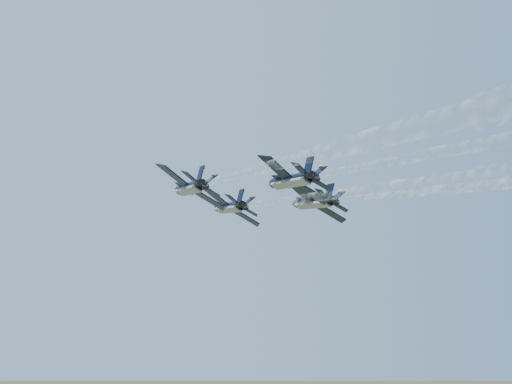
{
  "coord_description": "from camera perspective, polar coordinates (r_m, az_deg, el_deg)",
  "views": [
    {
      "loc": [
        -7.3,
        -92.39,
        86.82
      ],
      "look_at": [
        1.92,
        -1.52,
        108.96
      ],
      "focal_mm": 40.0,
      "sensor_mm": 36.0,
      "label": 1
    }
  ],
  "objects": [
    {
      "name": "jet_lead",
      "position": [
        100.91,
        -2.73,
        -1.54
      ],
      "size": [
        10.64,
        16.31,
        6.29
      ],
      "rotation": [
        0.0,
        0.53,
        0.32
      ],
      "color": "black"
    },
    {
      "name": "jet_left",
      "position": [
        87.67,
        -6.68,
        0.4
      ],
      "size": [
        10.64,
        16.31,
        6.29
      ],
      "rotation": [
        0.0,
        0.53,
        0.32
      ],
      "color": "black"
    },
    {
      "name": "jet_right",
      "position": [
        97.62,
        5.71,
        -1.07
      ],
      "size": [
        10.64,
        16.31,
        6.29
      ],
      "rotation": [
        0.0,
        0.53,
        0.32
      ],
      "color": "black"
    },
    {
      "name": "jet_slot",
      "position": [
        83.04,
        3.47,
        1.13
      ],
      "size": [
        10.64,
        16.31,
        6.29
      ],
      "rotation": [
        0.0,
        0.53,
        0.32
      ],
      "color": "black"
    },
    {
      "name": "smoke_trail_lead",
      "position": [
        56.17,
        18.41,
        9.22
      ],
      "size": [
        24.81,
        69.5,
        2.75
      ],
      "rotation": [
        0.0,
        0.53,
        0.32
      ],
      "color": "white"
    },
    {
      "name": "smoke_trail_left",
      "position": [
        42.59,
        17.3,
        16.81
      ],
      "size": [
        24.81,
        69.5,
        2.75
      ],
      "rotation": [
        0.0,
        0.53,
        0.32
      ],
      "color": "white"
    }
  ]
}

